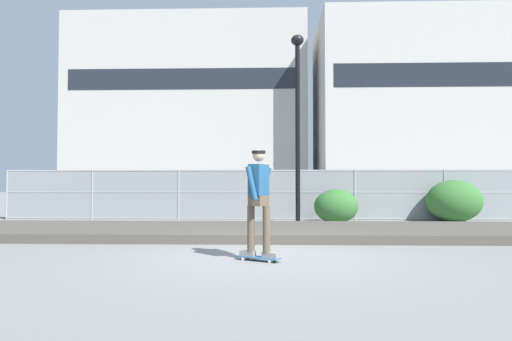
% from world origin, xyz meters
% --- Properties ---
extents(ground_plane, '(120.00, 120.00, 0.00)m').
position_xyz_m(ground_plane, '(0.00, 0.00, 0.00)').
color(ground_plane, slate).
extents(gravel_berm, '(16.67, 3.59, 0.21)m').
position_xyz_m(gravel_berm, '(0.00, 3.32, 0.11)').
color(gravel_berm, '#4C473F').
rests_on(gravel_berm, ground_plane).
extents(skateboard, '(0.80, 0.55, 0.07)m').
position_xyz_m(skateboard, '(-0.08, -0.41, 0.06)').
color(skateboard, '#2D608C').
rests_on(skateboard, ground_plane).
extents(skater, '(0.68, 0.62, 1.86)m').
position_xyz_m(skater, '(-0.08, -0.41, 1.14)').
color(skater, gray).
rests_on(skater, skateboard).
extents(chain_fence, '(19.40, 0.06, 1.85)m').
position_xyz_m(chain_fence, '(0.00, 7.82, 0.93)').
color(chain_fence, gray).
rests_on(chain_fence, ground_plane).
extents(street_lamp, '(0.44, 0.44, 6.43)m').
position_xyz_m(street_lamp, '(1.08, 6.69, 4.03)').
color(street_lamp, black).
rests_on(street_lamp, ground_plane).
extents(parked_car_near, '(4.41, 1.98, 1.66)m').
position_xyz_m(parked_car_near, '(-5.67, 11.38, 0.84)').
color(parked_car_near, '#474C54').
rests_on(parked_car_near, ground_plane).
extents(parked_car_mid, '(4.52, 2.19, 1.66)m').
position_xyz_m(parked_car_mid, '(0.49, 11.37, 0.84)').
color(parked_car_mid, maroon).
rests_on(parked_car_mid, ground_plane).
extents(library_building, '(29.79, 10.17, 22.22)m').
position_xyz_m(library_building, '(-10.20, 47.28, 11.11)').
color(library_building, '#B2AFA8').
rests_on(library_building, ground_plane).
extents(office_block, '(22.04, 12.65, 20.42)m').
position_xyz_m(office_block, '(17.03, 43.01, 10.21)').
color(office_block, '#B2AFA8').
rests_on(office_block, ground_plane).
extents(shrub_left, '(1.48, 1.21, 1.15)m').
position_xyz_m(shrub_left, '(2.37, 6.69, 0.57)').
color(shrub_left, '#336B2D').
rests_on(shrub_left, ground_plane).
extents(shrub_center, '(1.89, 1.55, 1.46)m').
position_xyz_m(shrub_center, '(6.56, 7.29, 0.73)').
color(shrub_center, '#336B2D').
rests_on(shrub_center, ground_plane).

